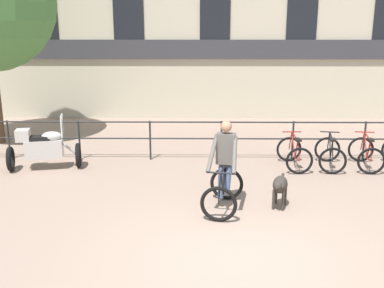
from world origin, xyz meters
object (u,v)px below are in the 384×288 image
at_px(parked_motorcycle, 43,147).
at_px(cyclist_with_bike, 224,170).
at_px(parked_bicycle_near_lamp, 294,154).
at_px(parked_bicycle_mid_right, 366,154).
at_px(parked_bicycle_mid_left, 330,154).
at_px(dog, 280,186).

bearing_deg(parked_motorcycle, cyclist_with_bike, -130.81).
bearing_deg(parked_bicycle_near_lamp, parked_motorcycle, -0.45).
xyz_separation_m(parked_bicycle_near_lamp, parked_bicycle_mid_right, (1.79, 0.00, -0.00)).
distance_m(cyclist_with_bike, parked_bicycle_mid_right, 4.51).
relative_size(parked_motorcycle, parked_bicycle_mid_left, 1.52).
distance_m(dog, parked_bicycle_mid_left, 3.10).
relative_size(dog, parked_bicycle_mid_left, 0.68).
bearing_deg(cyclist_with_bike, parked_bicycle_near_lamp, 64.64).
bearing_deg(parked_motorcycle, dog, -125.86).
distance_m(dog, parked_bicycle_near_lamp, 2.71).
xyz_separation_m(cyclist_with_bike, dog, (1.08, -0.01, -0.31)).
height_order(cyclist_with_bike, dog, cyclist_with_bike).
height_order(parked_bicycle_mid_left, parked_bicycle_mid_right, same).
xyz_separation_m(dog, parked_bicycle_near_lamp, (0.82, 2.58, -0.10)).
xyz_separation_m(cyclist_with_bike, parked_bicycle_mid_right, (3.69, 2.56, -0.41)).
relative_size(cyclist_with_bike, parked_bicycle_mid_left, 1.42).
height_order(cyclist_with_bike, parked_bicycle_mid_right, cyclist_with_bike).
distance_m(cyclist_with_bike, parked_motorcycle, 4.92).
xyz_separation_m(parked_bicycle_near_lamp, parked_bicycle_mid_left, (0.89, 0.00, -0.00)).
bearing_deg(parked_bicycle_mid_left, parked_bicycle_mid_right, -170.94).
height_order(dog, parked_bicycle_mid_left, parked_bicycle_mid_left).
height_order(cyclist_with_bike, parked_bicycle_mid_left, cyclist_with_bike).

